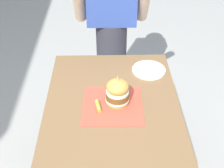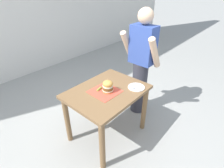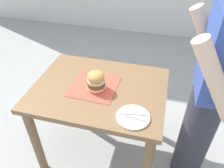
# 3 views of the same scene
# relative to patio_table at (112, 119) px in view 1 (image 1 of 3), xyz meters

# --- Properties ---
(patio_table) EXTENTS (0.77, 1.01, 0.77)m
(patio_table) POSITION_rel_patio_table_xyz_m (0.00, 0.00, 0.00)
(patio_table) COLOR brown
(patio_table) RESTS_ON ground
(serving_paper) EXTENTS (0.35, 0.35, 0.00)m
(serving_paper) POSITION_rel_patio_table_xyz_m (0.00, -0.04, 0.14)
(serving_paper) COLOR #D64C38
(serving_paper) RESTS_ON patio_table
(sandwich) EXTENTS (0.14, 0.14, 0.19)m
(sandwich) POSITION_rel_patio_table_xyz_m (0.03, -0.01, 0.22)
(sandwich) COLOR gold
(sandwich) RESTS_ON serving_paper
(pickle_spear) EXTENTS (0.04, 0.09, 0.02)m
(pickle_spear) POSITION_rel_patio_table_xyz_m (-0.08, -0.06, 0.16)
(pickle_spear) COLOR #8EA83D
(pickle_spear) RESTS_ON serving_paper
(side_plate_with_forks) EXTENTS (0.22, 0.22, 0.02)m
(side_plate_with_forks) POSITION_rel_patio_table_xyz_m (0.25, 0.30, 0.15)
(side_plate_with_forks) COLOR white
(side_plate_with_forks) RESTS_ON patio_table
(diner_across_table) EXTENTS (0.55, 0.35, 1.69)m
(diner_across_table) POSITION_rel_patio_table_xyz_m (0.01, 0.77, 0.26)
(diner_across_table) COLOR #33333D
(diner_across_table) RESTS_ON ground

